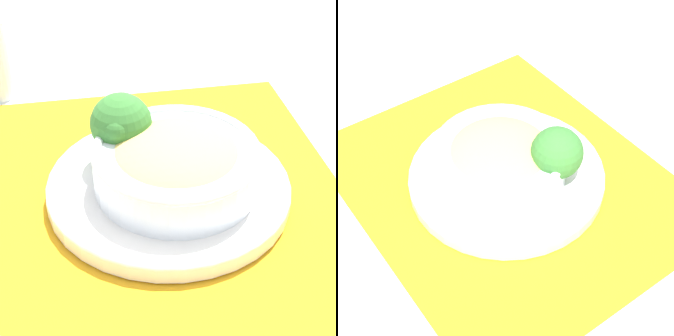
# 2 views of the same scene
# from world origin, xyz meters

# --- Properties ---
(ground_plane) EXTENTS (4.00, 4.00, 0.00)m
(ground_plane) POSITION_xyz_m (0.00, 0.00, 0.00)
(ground_plane) COLOR white
(placemat) EXTENTS (0.53, 0.46, 0.00)m
(placemat) POSITION_xyz_m (0.00, 0.00, 0.00)
(placemat) COLOR orange
(placemat) RESTS_ON ground_plane
(plate) EXTENTS (0.27, 0.27, 0.02)m
(plate) POSITION_xyz_m (0.00, 0.00, 0.02)
(plate) COLOR white
(plate) RESTS_ON placemat
(bowl) EXTENTS (0.18, 0.18, 0.06)m
(bowl) POSITION_xyz_m (-0.01, -0.01, 0.05)
(bowl) COLOR silver
(bowl) RESTS_ON plate
(broccoli_floret) EXTENTS (0.07, 0.07, 0.09)m
(broccoli_floret) POSITION_xyz_m (0.05, 0.04, 0.07)
(broccoli_floret) COLOR #84AD5B
(broccoli_floret) RESTS_ON plate
(carrot_slice_near) EXTENTS (0.04, 0.04, 0.01)m
(carrot_slice_near) POSITION_xyz_m (-0.02, 0.05, 0.02)
(carrot_slice_near) COLOR orange
(carrot_slice_near) RESTS_ON plate
(carrot_slice_middle) EXTENTS (0.04, 0.04, 0.01)m
(carrot_slice_middle) POSITION_xyz_m (-0.03, 0.05, 0.02)
(carrot_slice_middle) COLOR orange
(carrot_slice_middle) RESTS_ON plate
(carrot_slice_far) EXTENTS (0.04, 0.04, 0.01)m
(carrot_slice_far) POSITION_xyz_m (-0.05, 0.03, 0.02)
(carrot_slice_far) COLOR orange
(carrot_slice_far) RESTS_ON plate
(carrot_slice_extra) EXTENTS (0.04, 0.04, 0.01)m
(carrot_slice_extra) POSITION_xyz_m (-0.05, 0.02, 0.02)
(carrot_slice_extra) COLOR orange
(carrot_slice_extra) RESTS_ON plate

